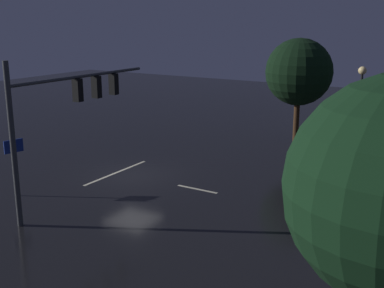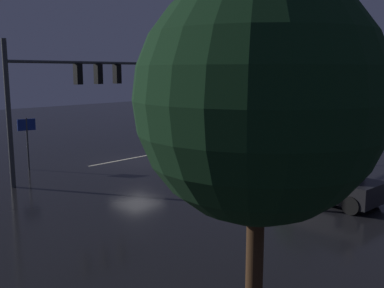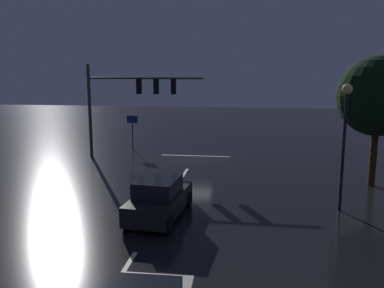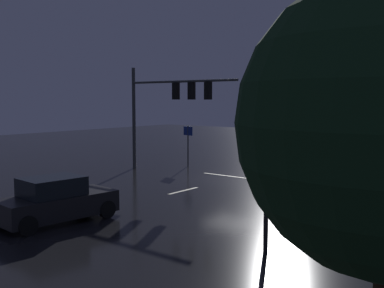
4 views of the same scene
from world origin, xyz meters
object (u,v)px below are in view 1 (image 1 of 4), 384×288
Objects in this scene: car_approaching at (356,202)px; tree_left_far at (299,72)px; route_sign at (14,155)px; traffic_signal_assembly at (67,104)px; street_lamp_left_kerb at (360,98)px.

car_approaching is 12.64m from tree_left_far.
tree_left_far reaches higher than route_sign.
car_approaching is 0.65× the size of tree_left_far.
traffic_signal_assembly is 12.70m from car_approaching.
tree_left_far reaches higher than car_approaching.
street_lamp_left_kerb is 5.15m from tree_left_far.
car_approaching is 15.09m from route_sign.
car_approaching is at bearing 13.70° from street_lamp_left_kerb.
route_sign is (0.73, -2.82, -2.50)m from traffic_signal_assembly.
street_lamp_left_kerb is 17.88m from route_sign.
traffic_signal_assembly is 1.46× the size of street_lamp_left_kerb.
traffic_signal_assembly is at bearing -18.95° from tree_left_far.
tree_left_far is at bearing -148.66° from car_approaching.
car_approaching is at bearing 111.59° from traffic_signal_assembly.
traffic_signal_assembly is 3.84m from route_sign.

